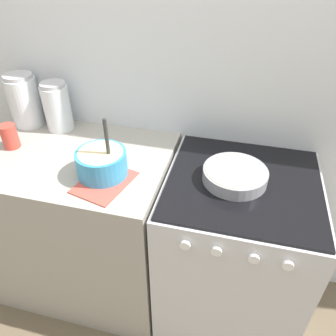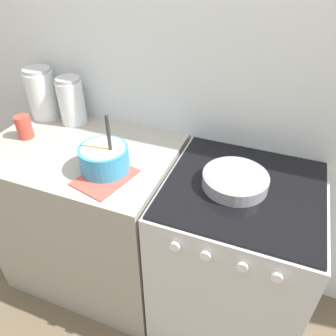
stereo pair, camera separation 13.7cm
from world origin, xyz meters
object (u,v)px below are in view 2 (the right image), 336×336
(baking_pan, at_px, (235,180))
(storage_jar_left, at_px, (43,97))
(stove, at_px, (232,259))
(tin_can, at_px, (24,127))
(storage_jar_middle, at_px, (72,104))
(mixing_bowl, at_px, (104,157))

(baking_pan, bearing_deg, storage_jar_left, 168.48)
(stove, distance_m, baking_pan, 0.50)
(baking_pan, distance_m, tin_can, 1.07)
(storage_jar_middle, bearing_deg, stove, -12.95)
(storage_jar_left, xyz_separation_m, tin_can, (0.05, -0.23, -0.06))
(baking_pan, relative_size, storage_jar_left, 0.98)
(stove, distance_m, storage_jar_middle, 1.16)
(mixing_bowl, distance_m, baking_pan, 0.56)
(storage_jar_middle, bearing_deg, storage_jar_left, 180.00)
(tin_can, bearing_deg, stove, 0.17)
(baking_pan, distance_m, storage_jar_left, 1.15)
(storage_jar_left, bearing_deg, tin_can, -77.64)
(storage_jar_middle, relative_size, tin_can, 2.14)
(mixing_bowl, distance_m, storage_jar_left, 0.66)
(stove, xyz_separation_m, tin_can, (-1.12, -0.00, 0.53))
(tin_can, bearing_deg, storage_jar_left, 102.36)
(stove, relative_size, storage_jar_left, 3.37)
(baking_pan, distance_m, storage_jar_middle, 0.97)
(tin_can, bearing_deg, mixing_bowl, -10.77)
(stove, bearing_deg, mixing_bowl, -170.28)
(stove, height_order, storage_jar_middle, storage_jar_middle)
(stove, bearing_deg, baking_pan, -174.16)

